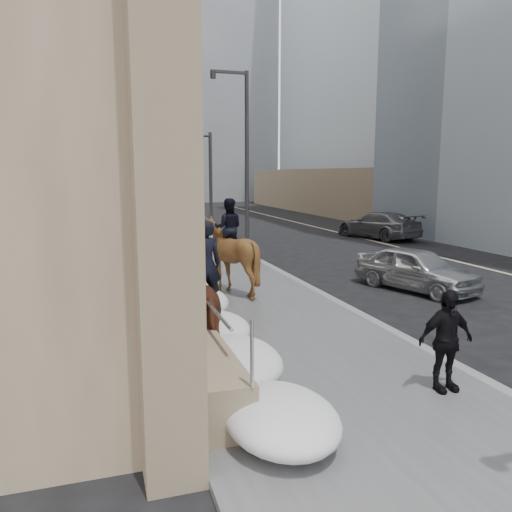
{
  "coord_description": "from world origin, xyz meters",
  "views": [
    {
      "loc": [
        -3.56,
        -7.74,
        3.6
      ],
      "look_at": [
        -0.11,
        3.16,
        1.7
      ],
      "focal_mm": 35.0,
      "sensor_mm": 36.0,
      "label": 1
    }
  ],
  "objects_px": {
    "mounted_horse_left": "(210,302)",
    "pedestrian": "(446,341)",
    "mounted_horse_right": "(229,253)",
    "car_grey": "(378,225)",
    "car_silver": "(416,269)"
  },
  "relations": [
    {
      "from": "pedestrian",
      "to": "car_silver",
      "type": "bearing_deg",
      "value": 59.23
    },
    {
      "from": "pedestrian",
      "to": "car_grey",
      "type": "xyz_separation_m",
      "value": [
        9.67,
        17.99,
        -0.21
      ]
    },
    {
      "from": "car_grey",
      "to": "mounted_horse_right",
      "type": "bearing_deg",
      "value": 28.17
    },
    {
      "from": "mounted_horse_left",
      "to": "mounted_horse_right",
      "type": "relative_size",
      "value": 0.94
    },
    {
      "from": "mounted_horse_right",
      "to": "car_grey",
      "type": "xyz_separation_m",
      "value": [
        11.31,
        10.45,
        -0.57
      ]
    },
    {
      "from": "mounted_horse_left",
      "to": "pedestrian",
      "type": "bearing_deg",
      "value": 134.2
    },
    {
      "from": "car_silver",
      "to": "car_grey",
      "type": "relative_size",
      "value": 0.77
    },
    {
      "from": "mounted_horse_right",
      "to": "car_silver",
      "type": "bearing_deg",
      "value": -173.09
    },
    {
      "from": "car_silver",
      "to": "car_grey",
      "type": "height_order",
      "value": "car_grey"
    },
    {
      "from": "car_silver",
      "to": "mounted_horse_left",
      "type": "bearing_deg",
      "value": -171.76
    },
    {
      "from": "mounted_horse_right",
      "to": "pedestrian",
      "type": "relative_size",
      "value": 1.66
    },
    {
      "from": "car_silver",
      "to": "car_grey",
      "type": "distance_m",
      "value": 12.69
    },
    {
      "from": "mounted_horse_left",
      "to": "pedestrian",
      "type": "height_order",
      "value": "mounted_horse_left"
    },
    {
      "from": "mounted_horse_right",
      "to": "car_silver",
      "type": "distance_m",
      "value": 5.85
    },
    {
      "from": "pedestrian",
      "to": "car_grey",
      "type": "relative_size",
      "value": 0.32
    }
  ]
}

